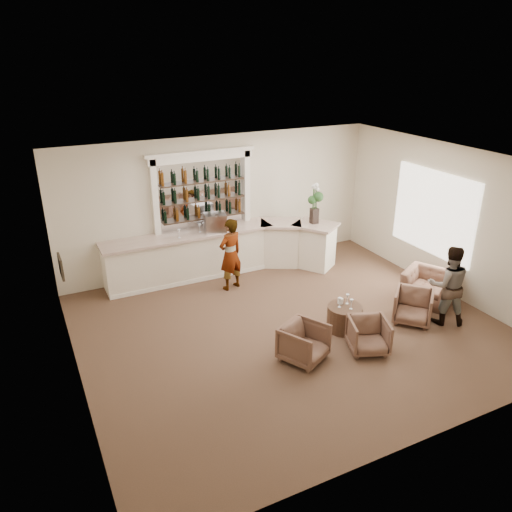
{
  "coord_description": "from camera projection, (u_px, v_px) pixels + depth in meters",
  "views": [
    {
      "loc": [
        -4.41,
        -7.42,
        5.21
      ],
      "look_at": [
        -0.32,
        0.9,
        1.29
      ],
      "focal_mm": 35.0,
      "sensor_mm": 36.0,
      "label": 1
    }
  ],
  "objects": [
    {
      "name": "ground",
      "position": [
        290.0,
        328.0,
        9.95
      ],
      "size": [
        8.0,
        8.0,
        0.0
      ],
      "primitive_type": "plane",
      "color": "brown",
      "rests_on": "ground"
    },
    {
      "name": "room_shell",
      "position": [
        283.0,
        205.0,
        9.69
      ],
      "size": [
        8.04,
        7.02,
        3.32
      ],
      "color": "beige",
      "rests_on": "ground"
    },
    {
      "name": "bar_counter",
      "position": [
        224.0,
        252.0,
        12.13
      ],
      "size": [
        5.72,
        1.8,
        1.14
      ],
      "color": "white",
      "rests_on": "ground"
    },
    {
      "name": "back_bar_alcove",
      "position": [
        202.0,
        191.0,
        11.77
      ],
      "size": [
        2.64,
        0.25,
        3.0
      ],
      "color": "white",
      "rests_on": "ground"
    },
    {
      "name": "cocktail_table",
      "position": [
        344.0,
        318.0,
        9.84
      ],
      "size": [
        0.69,
        0.69,
        0.5
      ],
      "primitive_type": "cylinder",
      "color": "#47301E",
      "rests_on": "ground"
    },
    {
      "name": "sommelier",
      "position": [
        230.0,
        254.0,
        11.28
      ],
      "size": [
        0.71,
        0.57,
        1.69
      ],
      "primitive_type": "imported",
      "rotation": [
        0.0,
        0.0,
        3.44
      ],
      "color": "gray",
      "rests_on": "ground"
    },
    {
      "name": "guest",
      "position": [
        448.0,
        285.0,
        9.87
      ],
      "size": [
        1.01,
        0.94,
        1.65
      ],
      "primitive_type": "imported",
      "rotation": [
        0.0,
        0.0,
        2.63
      ],
      "color": "gray",
      "rests_on": "ground"
    },
    {
      "name": "armchair_left",
      "position": [
        304.0,
        343.0,
        8.84
      ],
      "size": [
        1.0,
        1.0,
        0.68
      ],
      "primitive_type": "imported",
      "rotation": [
        0.0,
        0.0,
        0.49
      ],
      "color": "brown",
      "rests_on": "ground"
    },
    {
      "name": "armchair_center",
      "position": [
        368.0,
        335.0,
        9.11
      ],
      "size": [
        0.89,
        0.9,
        0.64
      ],
      "primitive_type": "imported",
      "rotation": [
        0.0,
        0.0,
        -0.37
      ],
      "color": "brown",
      "rests_on": "ground"
    },
    {
      "name": "armchair_right",
      "position": [
        413.0,
        306.0,
        10.07
      ],
      "size": [
        1.04,
        1.04,
        0.68
      ],
      "primitive_type": "imported",
      "rotation": [
        0.0,
        0.0,
        -0.82
      ],
      "color": "brown",
      "rests_on": "ground"
    },
    {
      "name": "armchair_far",
      "position": [
        429.0,
        287.0,
        10.88
      ],
      "size": [
        1.31,
        1.37,
        0.69
      ],
      "primitive_type": "imported",
      "rotation": [
        0.0,
        0.0,
        -1.07
      ],
      "color": "brown",
      "rests_on": "ground"
    },
    {
      "name": "espresso_machine",
      "position": [
        215.0,
        223.0,
        11.74
      ],
      "size": [
        0.57,
        0.51,
        0.43
      ],
      "primitive_type": "cube",
      "rotation": [
        0.0,
        0.0,
        -0.22
      ],
      "color": "silver",
      "rests_on": "bar_counter"
    },
    {
      "name": "flower_vase",
      "position": [
        315.0,
        201.0,
        12.14
      ],
      "size": [
        0.27,
        0.27,
        1.02
      ],
      "color": "black",
      "rests_on": "bar_counter"
    },
    {
      "name": "wine_glass_bar_left",
      "position": [
        179.0,
        233.0,
        11.38
      ],
      "size": [
        0.07,
        0.07,
        0.21
      ],
      "primitive_type": null,
      "color": "white",
      "rests_on": "bar_counter"
    },
    {
      "name": "wine_glass_bar_right",
      "position": [
        200.0,
        228.0,
        11.73
      ],
      "size": [
        0.07,
        0.07,
        0.21
      ],
      "primitive_type": null,
      "color": "white",
      "rests_on": "bar_counter"
    },
    {
      "name": "wine_glass_tbl_a",
      "position": [
        340.0,
        302.0,
        9.67
      ],
      "size": [
        0.07,
        0.07,
        0.21
      ],
      "primitive_type": null,
      "color": "white",
      "rests_on": "cocktail_table"
    },
    {
      "name": "wine_glass_tbl_b",
      "position": [
        347.0,
        299.0,
        9.8
      ],
      "size": [
        0.07,
        0.07,
        0.21
      ],
      "primitive_type": null,
      "color": "white",
      "rests_on": "cocktail_table"
    },
    {
      "name": "wine_glass_tbl_c",
      "position": [
        351.0,
        304.0,
        9.61
      ],
      "size": [
        0.07,
        0.07,
        0.21
      ],
      "primitive_type": null,
      "color": "white",
      "rests_on": "cocktail_table"
    },
    {
      "name": "napkin_holder",
      "position": [
        340.0,
        301.0,
        9.82
      ],
      "size": [
        0.08,
        0.08,
        0.12
      ],
      "primitive_type": "cube",
      "color": "white",
      "rests_on": "cocktail_table"
    }
  ]
}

